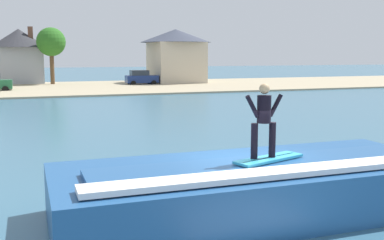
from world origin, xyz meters
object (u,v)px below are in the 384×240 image
house_small_cottage (19,53)px  tree_short_bushy (51,42)px  surfer (264,117)px  house_gabled_white (176,53)px  surfboard (269,159)px  car_far_shore (141,78)px  wave_crest (255,187)px

house_small_cottage → tree_short_bushy: (3.69, -3.45, 1.21)m
surfer → house_gabled_white: bearing=74.6°
surfboard → surfer: size_ratio=1.12×
house_gabled_white → house_small_cottage: (-19.10, 4.71, 0.02)m
house_small_cottage → tree_short_bushy: bearing=-43.1°
car_far_shore → house_small_cottage: bearing=153.1°
house_small_cottage → tree_short_bushy: house_small_cottage is taller
wave_crest → surfboard: 0.81m
wave_crest → tree_short_bushy: (-2.01, 49.35, 4.56)m
car_far_shore → house_small_cottage: (-13.91, 7.05, 3.04)m
surfboard → house_small_cottage: bearing=96.4°
house_gabled_white → tree_short_bushy: 15.51m
surfboard → tree_short_bushy: (-2.22, 49.62, 3.83)m
car_far_shore → house_gabled_white: size_ratio=0.42×
surfboard → house_gabled_white: bearing=74.7°
tree_short_bushy → car_far_shore: bearing=-19.4°
wave_crest → car_far_shore: (8.21, 45.75, 0.31)m
surfer → car_far_shore: bearing=80.0°
wave_crest → house_small_cottage: size_ratio=1.30×
car_far_shore → tree_short_bushy: bearing=160.6°
surfer → tree_short_bushy: bearing=92.4°
surfer → house_gabled_white: 50.17m
wave_crest → surfboard: surfboard is taller
house_gabled_white → house_small_cottage: size_ratio=1.28×
wave_crest → tree_short_bushy: tree_short_bushy is taller
wave_crest → car_far_shore: size_ratio=2.41×
car_far_shore → surfboard: bearing=-99.9°
wave_crest → tree_short_bushy: bearing=92.3°
wave_crest → house_gabled_white: 50.03m
house_small_cottage → surfer: bearing=-83.8°
wave_crest → house_small_cottage: (-5.70, 52.80, 3.35)m
surfboard → house_gabled_white: house_gabled_white is taller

